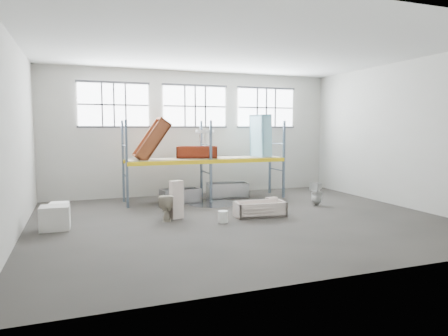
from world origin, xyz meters
name	(u,v)px	position (x,y,z in m)	size (l,w,h in m)	color
floor	(241,221)	(0.00, 0.00, -0.05)	(12.00, 10.00, 0.10)	#413D38
ceiling	(242,47)	(0.00, 0.00, 5.05)	(12.00, 10.00, 0.10)	silver
wall_back	(194,133)	(0.00, 5.05, 2.50)	(12.00, 0.10, 5.00)	#AAA79D
wall_front	(351,141)	(0.00, -5.05, 2.50)	(12.00, 0.10, 5.00)	#A7A59A
wall_left	(11,137)	(-6.05, 0.00, 2.50)	(0.10, 10.00, 5.00)	beige
wall_right	(403,134)	(6.05, 0.00, 2.50)	(0.10, 10.00, 5.00)	#A8A69D
window_left	(114,105)	(-3.20, 4.94, 3.60)	(2.60, 0.04, 1.60)	white
window_mid	(195,106)	(0.00, 4.94, 3.60)	(2.60, 0.04, 1.60)	white
window_right	(266,108)	(3.20, 4.94, 3.60)	(2.60, 0.04, 1.60)	white
rack_upright_la	(127,164)	(-3.00, 2.90, 1.50)	(0.08, 0.08, 3.00)	slate
rack_upright_lb	(123,161)	(-3.00, 4.10, 1.50)	(0.08, 0.08, 3.00)	slate
rack_upright_ma	(211,162)	(0.00, 2.90, 1.50)	(0.08, 0.08, 3.00)	slate
rack_upright_mb	(201,159)	(0.00, 4.10, 1.50)	(0.08, 0.08, 3.00)	slate
rack_upright_ra	(284,159)	(3.00, 2.90, 1.50)	(0.08, 0.08, 3.00)	slate
rack_upright_rb	(270,157)	(3.00, 4.10, 1.50)	(0.08, 0.08, 3.00)	slate
rack_beam_front	(211,162)	(0.00, 2.90, 1.50)	(6.00, 0.10, 0.14)	yellow
rack_beam_back	(201,159)	(0.00, 4.10, 1.50)	(6.00, 0.10, 0.14)	yellow
shelf_deck	(206,158)	(0.00, 3.50, 1.58)	(5.90, 1.10, 0.03)	gray
wet_patch	(213,203)	(0.00, 2.70, 0.00)	(1.80, 1.80, 0.00)	black
bathtub_beige	(260,209)	(0.70, 0.17, 0.23)	(1.55, 0.73, 0.45)	beige
cistern_spare	(271,203)	(1.39, 0.74, 0.28)	(0.37, 0.18, 0.36)	beige
sink_in_tub	(250,208)	(0.59, 0.69, 0.16)	(0.49, 0.49, 0.17)	beige
toilet_beige	(166,207)	(-2.13, 0.68, 0.39)	(0.43, 0.76, 0.77)	beige
cistern_tall	(177,200)	(-1.80, 0.76, 0.57)	(0.37, 0.24, 1.15)	beige
toilet_white	(317,193)	(3.34, 1.08, 0.43)	(0.39, 0.39, 0.86)	silver
steel_tub_left	(180,196)	(-1.08, 3.16, 0.26)	(1.41, 0.66, 0.52)	#9D9EA4
steel_tub_right	(228,190)	(0.95, 3.69, 0.29)	(1.56, 0.73, 0.57)	#B3B7BB
rust_tub_flat	(197,152)	(-0.32, 3.56, 1.82)	(1.51, 0.71, 0.42)	maroon
rust_tub_tilted	(152,140)	(-2.04, 3.50, 2.29)	(1.66, 0.78, 0.47)	brown
sink_on_shelf	(205,145)	(-0.12, 3.22, 2.09)	(0.68, 0.53, 0.61)	silver
blue_tub_upright	(261,136)	(2.27, 3.48, 2.40)	(1.70, 0.80, 0.48)	#88CAE2
bucket	(223,217)	(-0.66, -0.22, 0.17)	(0.29, 0.29, 0.33)	white
carton_near	(55,218)	(-5.18, 0.56, 0.32)	(0.75, 0.65, 0.65)	beige
carton_far	(59,210)	(-5.15, 2.20, 0.22)	(0.53, 0.53, 0.44)	white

